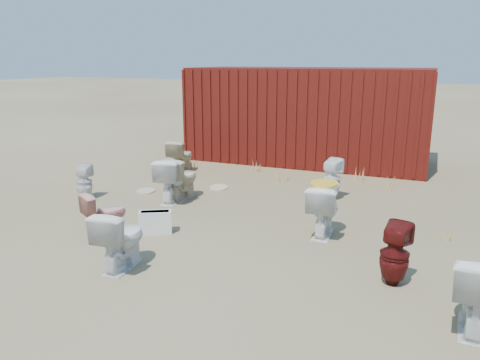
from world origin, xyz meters
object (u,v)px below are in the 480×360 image
at_px(shipping_container, 308,115).
at_px(toilet_back_yellowlid, 323,210).
at_px(loose_tank, 155,222).
at_px(toilet_back_beige_left, 181,156).
at_px(toilet_back_e, 331,179).
at_px(toilet_back_beige_right, 181,178).
at_px(toilet_front_c, 121,239).
at_px(toilet_front_a, 171,180).
at_px(toilet_front_pink, 105,213).
at_px(toilet_back_a, 84,182).
at_px(toilet_front_maroon, 395,254).
at_px(toilet_front_e, 476,292).

xyz_separation_m(shipping_container, toilet_back_yellowlid, (1.64, -5.25, -0.80)).
relative_size(shipping_container, loose_tank, 12.00).
distance_m(toilet_back_beige_left, toilet_back_e, 3.83).
distance_m(toilet_back_beige_right, toilet_back_yellowlid, 3.06).
xyz_separation_m(toilet_front_c, toilet_back_e, (1.82, 4.10, -0.00)).
relative_size(toilet_back_beige_left, loose_tank, 1.55).
bearing_deg(toilet_back_beige_right, toilet_front_a, 72.49).
height_order(toilet_front_c, toilet_back_yellowlid, toilet_back_yellowlid).
bearing_deg(toilet_back_beige_left, toilet_back_yellowlid, 144.55).
relative_size(toilet_back_beige_left, toilet_back_beige_right, 0.95).
height_order(toilet_front_pink, toilet_back_beige_left, toilet_back_beige_left).
distance_m(toilet_back_beige_right, loose_tank, 1.86).
bearing_deg(toilet_front_c, toilet_back_beige_right, -79.26).
bearing_deg(toilet_back_a, toilet_front_c, 120.75).
bearing_deg(toilet_back_a, toilet_front_maroon, 149.02).
height_order(toilet_back_a, loose_tank, toilet_back_a).
bearing_deg(toilet_front_a, toilet_back_e, -164.77).
xyz_separation_m(toilet_front_a, toilet_front_e, (4.98, -2.61, -0.01)).
distance_m(toilet_front_c, loose_tank, 1.29).
xyz_separation_m(toilet_front_a, toilet_front_pink, (-0.06, -1.87, -0.09)).
xyz_separation_m(toilet_front_e, toilet_back_beige_right, (-4.90, 2.84, 0.00)).
xyz_separation_m(shipping_container, toilet_back_beige_right, (-1.30, -4.39, -0.79)).
xyz_separation_m(shipping_container, toilet_front_pink, (-1.45, -6.49, -0.87)).
height_order(shipping_container, toilet_back_beige_left, shipping_container).
bearing_deg(toilet_back_beige_right, toilet_front_c, 107.13).
bearing_deg(toilet_back_a, toilet_front_pink, 121.48).
relative_size(toilet_front_c, toilet_back_a, 1.19).
height_order(toilet_front_pink, toilet_front_e, toilet_front_e).
distance_m(toilet_front_pink, toilet_back_beige_right, 2.11).
height_order(toilet_front_c, toilet_back_beige_left, toilet_front_c).
bearing_deg(loose_tank, shipping_container, 54.09).
height_order(toilet_front_pink, loose_tank, toilet_front_pink).
relative_size(toilet_back_a, toilet_back_beige_left, 0.86).
distance_m(toilet_front_c, toilet_front_e, 4.08).
bearing_deg(toilet_front_c, loose_tank, -81.57).
bearing_deg(toilet_front_maroon, toilet_back_e, -53.04).
distance_m(toilet_front_c, toilet_back_e, 4.49).
relative_size(toilet_front_pink, toilet_back_a, 1.00).
height_order(toilet_back_beige_left, toilet_back_beige_right, toilet_back_beige_right).
bearing_deg(toilet_front_pink, toilet_back_beige_left, -47.30).
relative_size(toilet_front_maroon, toilet_front_e, 0.94).
height_order(toilet_front_maroon, toilet_back_a, toilet_front_maroon).
relative_size(toilet_back_beige_right, loose_tank, 1.63).
height_order(toilet_front_c, loose_tank, toilet_front_c).
bearing_deg(toilet_back_beige_left, toilet_front_a, 114.32).
bearing_deg(toilet_back_e, toilet_back_a, 38.81).
bearing_deg(toilet_back_beige_right, toilet_front_pink, 87.80).
bearing_deg(toilet_front_e, toilet_back_yellowlid, -42.47).
height_order(toilet_front_maroon, toilet_back_beige_right, toilet_back_beige_right).
height_order(toilet_front_pink, toilet_front_maroon, toilet_front_maroon).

